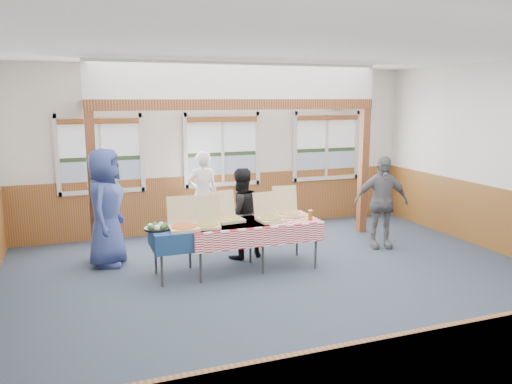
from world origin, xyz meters
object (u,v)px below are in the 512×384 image
at_px(woman_white, 203,194).
at_px(man_blue, 106,208).
at_px(woman_black, 240,213).
at_px(table_right, 253,224).
at_px(person_grey, 381,202).
at_px(table_left, 209,229).

bearing_deg(woman_white, man_blue, 31.04).
xyz_separation_m(woman_black, man_blue, (-2.08, 0.37, 0.18)).
distance_m(woman_white, woman_black, 1.48).
relative_size(table_right, person_grey, 1.32).
bearing_deg(person_grey, woman_black, -169.55).
relative_size(table_right, man_blue, 1.16).
height_order(table_right, person_grey, person_grey).
distance_m(woman_white, person_grey, 3.27).
bearing_deg(table_right, person_grey, -6.28).
height_order(table_left, woman_black, woman_black).
bearing_deg(table_right, woman_black, 77.55).
bearing_deg(woman_black, woman_white, -89.81).
relative_size(table_left, woman_black, 1.23).
bearing_deg(table_left, woman_white, 60.81).
distance_m(woman_black, man_blue, 2.12).
height_order(table_left, man_blue, man_blue).
distance_m(table_left, table_right, 0.70).
distance_m(table_right, woman_white, 2.06).
bearing_deg(table_left, woman_black, 23.22).
relative_size(woman_black, person_grey, 0.92).
relative_size(man_blue, person_grey, 1.14).
bearing_deg(woman_white, person_grey, 147.88).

